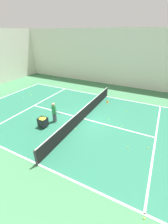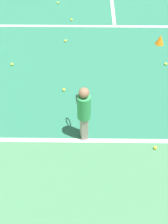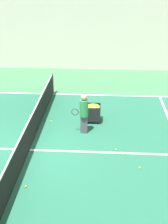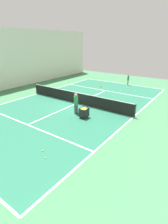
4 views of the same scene
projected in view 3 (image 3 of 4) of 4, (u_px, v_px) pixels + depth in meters
The scene contains 14 objects.
ground_plane at pixel (29, 150), 11.33m from camera, with size 33.01×33.01×0.00m, color #3D754C.
court_playing_area at pixel (29, 150), 11.33m from camera, with size 10.94×20.11×0.00m.
line_sideline_left at pixel (53, 94), 16.27m from camera, with size 0.10×20.11×0.00m, color white.
line_centre_service at pixel (29, 150), 11.33m from camera, with size 0.10×11.06×0.00m, color white.
hall_enclosure_left at pixel (62, 14), 18.90m from camera, with size 0.15×29.31×6.83m.
tennis_net at pixel (28, 137), 11.09m from camera, with size 11.24×0.10×1.08m.
coach_at_net at pixel (84, 111), 12.11m from camera, with size 0.35×0.67×1.65m.
ball_cart at pixel (93, 110), 13.18m from camera, with size 0.57×0.62×0.77m.
tennis_ball_8 at pixel (116, 149), 11.29m from camera, with size 0.07×0.07×0.07m, color yellow.
tennis_ball_10 at pixel (35, 128), 12.81m from camera, with size 0.07×0.07×0.07m, color yellow.
tennis_ball_21 at pixel (26, 186), 9.41m from camera, with size 0.07×0.07×0.07m, color yellow.
tennis_ball_26 at pixel (123, 154), 11.03m from camera, with size 0.07×0.07×0.07m, color yellow.
tennis_ball_29 at pixel (140, 168), 10.27m from camera, with size 0.07×0.07×0.07m, color yellow.
tennis_ball_30 at pixel (51, 121), 13.34m from camera, with size 0.07×0.07×0.07m, color yellow.
Camera 3 is at (9.52, 2.60, 6.07)m, focal length 50.00 mm.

